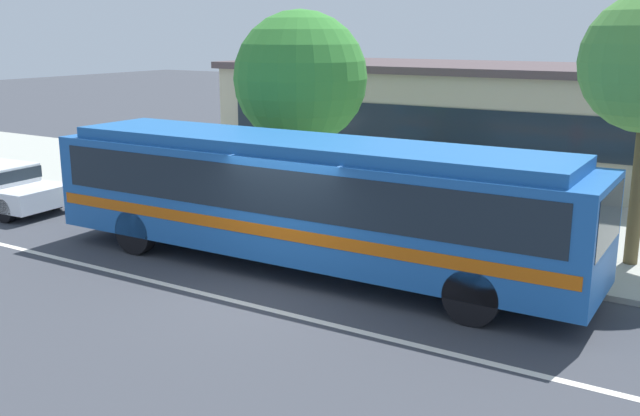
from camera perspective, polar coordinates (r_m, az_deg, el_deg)
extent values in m
plane|color=#373A42|center=(13.98, -3.65, -6.60)|extent=(120.00, 120.00, 0.00)
cube|color=#9B9E95|center=(19.68, 7.98, -0.48)|extent=(60.00, 8.00, 0.12)
cube|color=silver|center=(13.38, -5.65, -7.58)|extent=(56.00, 0.16, 0.01)
cube|color=#1E58A5|center=(14.89, -1.26, 0.57)|extent=(11.88, 2.57, 2.07)
cube|color=#1D589E|center=(14.66, -1.28, 4.98)|extent=(10.93, 2.27, 0.24)
cube|color=#19232D|center=(14.80, -1.26, 2.14)|extent=(11.17, 2.58, 0.91)
cube|color=#C2570D|center=(14.97, -1.25, -0.82)|extent=(11.65, 2.59, 0.24)
cube|color=#19232D|center=(12.73, 21.68, -0.77)|extent=(0.15, 2.12, 1.00)
cylinder|color=black|center=(14.49, 14.73, -4.21)|extent=(1.00, 0.29, 1.00)
cylinder|color=black|center=(12.56, 11.91, -6.85)|extent=(1.00, 0.29, 1.00)
cylinder|color=black|center=(18.15, -9.59, -0.32)|extent=(1.00, 0.29, 1.00)
cylinder|color=black|center=(16.66, -14.34, -1.84)|extent=(1.00, 0.29, 1.00)
cylinder|color=black|center=(21.51, -20.23, 0.72)|extent=(0.65, 0.26, 0.64)
cylinder|color=black|center=(20.53, -23.54, -0.18)|extent=(0.65, 0.26, 0.64)
cylinder|color=#302648|center=(16.64, 10.58, -1.48)|extent=(0.14, 0.14, 0.86)
cylinder|color=#302648|center=(16.75, 10.22, -1.35)|extent=(0.14, 0.14, 0.86)
cylinder|color=red|center=(16.52, 10.51, 1.00)|extent=(0.46, 0.46, 0.58)
sphere|color=#DAB165|center=(16.44, 10.57, 2.34)|extent=(0.20, 0.20, 0.20)
cylinder|color=brown|center=(19.67, -1.52, 3.24)|extent=(0.40, 0.40, 2.30)
sphere|color=#358031|center=(19.37, -1.57, 10.20)|extent=(3.54, 3.54, 3.54)
cylinder|color=brown|center=(16.19, 23.77, 1.34)|extent=(0.28, 0.28, 3.16)
cube|color=#AAA38B|center=(25.13, 16.28, 6.15)|extent=(21.42, 6.14, 3.54)
cube|color=#19232D|center=(22.16, 14.10, 5.80)|extent=(19.71, 0.04, 1.27)
cube|color=#483B3E|center=(24.96, 16.58, 10.45)|extent=(21.82, 6.54, 0.24)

